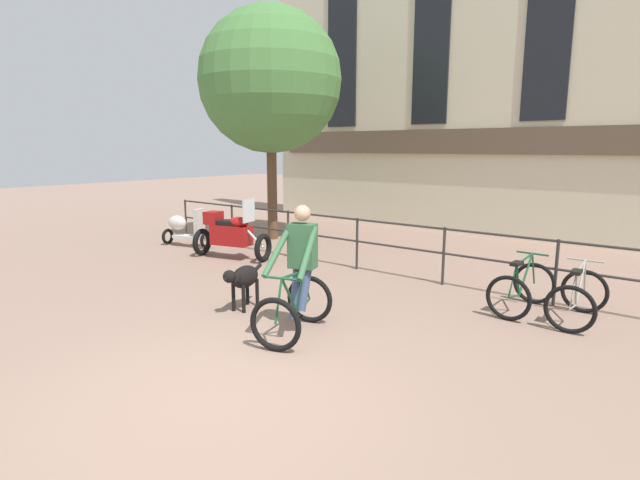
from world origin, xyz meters
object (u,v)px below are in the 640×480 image
object	(u,v)px
dog	(243,278)
parked_bicycle_mid_left	(578,298)
parked_motorcycle	(231,234)
parked_scooter	(185,228)
cyclist_with_bike	(298,277)
parked_bicycle_near_lamp	(522,289)

from	to	relation	value
dog	parked_bicycle_mid_left	distance (m)	4.83
dog	parked_motorcycle	distance (m)	3.64
parked_scooter	cyclist_with_bike	bearing A→B (deg)	-127.31
cyclist_with_bike	dog	bearing A→B (deg)	153.29
parked_bicycle_near_lamp	dog	bearing A→B (deg)	40.36
dog	parked_motorcycle	xyz separation A→B (m)	(-2.85, 2.27, 0.07)
dog	cyclist_with_bike	bearing A→B (deg)	-20.56
cyclist_with_bike	dog	world-z (taller)	cyclist_with_bike
cyclist_with_bike	parked_scooter	distance (m)	6.68
parked_bicycle_mid_left	parked_bicycle_near_lamp	bearing A→B (deg)	-1.68
parked_bicycle_near_lamp	parked_bicycle_mid_left	xyz separation A→B (m)	(0.76, -0.00, 0.00)
cyclist_with_bike	parked_bicycle_mid_left	xyz separation A→B (m)	(2.83, 2.74, -0.41)
parked_bicycle_mid_left	cyclist_with_bike	bearing A→B (deg)	42.45
parked_motorcycle	parked_scooter	world-z (taller)	parked_motorcycle
cyclist_with_bike	parked_bicycle_near_lamp	world-z (taller)	cyclist_with_bike
parked_bicycle_mid_left	parked_scooter	distance (m)	8.93
dog	parked_bicycle_mid_left	world-z (taller)	parked_bicycle_mid_left
parked_motorcycle	cyclist_with_bike	bearing A→B (deg)	-135.13
cyclist_with_bike	parked_motorcycle	distance (m)	4.81
parked_motorcycle	parked_scooter	size ratio (longest dim) A/B	1.37
parked_motorcycle	parked_bicycle_near_lamp	bearing A→B (deg)	-101.73
parked_bicycle_near_lamp	parked_bicycle_mid_left	world-z (taller)	same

